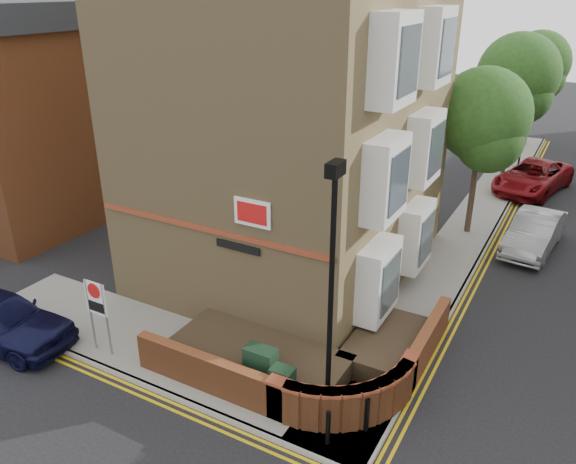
# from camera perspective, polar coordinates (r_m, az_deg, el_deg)

# --- Properties ---
(ground) EXTENTS (120.00, 120.00, 0.00)m
(ground) POSITION_cam_1_polar(r_m,az_deg,el_deg) (14.04, -4.57, -19.19)
(ground) COLOR black
(ground) RESTS_ON ground
(pavement_corner) EXTENTS (13.00, 3.00, 0.12)m
(pavement_corner) POSITION_cam_1_polar(r_m,az_deg,el_deg) (16.64, -11.99, -11.59)
(pavement_corner) COLOR gray
(pavement_corner) RESTS_ON ground
(pavement_main) EXTENTS (2.00, 32.00, 0.12)m
(pavement_main) POSITION_cam_1_polar(r_m,az_deg,el_deg) (26.49, 18.65, 1.51)
(pavement_main) COLOR gray
(pavement_main) RESTS_ON ground
(kerb_side) EXTENTS (13.00, 0.15, 0.12)m
(kerb_side) POSITION_cam_1_polar(r_m,az_deg,el_deg) (15.79, -15.59, -14.19)
(kerb_side) COLOR gray
(kerb_side) RESTS_ON ground
(kerb_main_near) EXTENTS (0.15, 32.00, 0.12)m
(kerb_main_near) POSITION_cam_1_polar(r_m,az_deg,el_deg) (26.36, 20.76, 1.09)
(kerb_main_near) COLOR gray
(kerb_main_near) RESTS_ON ground
(yellow_lines_side) EXTENTS (13.00, 0.28, 0.01)m
(yellow_lines_side) POSITION_cam_1_polar(r_m,az_deg,el_deg) (15.69, -16.21, -14.80)
(yellow_lines_side) COLOR gold
(yellow_lines_side) RESTS_ON ground
(yellow_lines_main) EXTENTS (0.28, 32.00, 0.01)m
(yellow_lines_main) POSITION_cam_1_polar(r_m,az_deg,el_deg) (26.36, 21.27, 0.88)
(yellow_lines_main) COLOR gold
(yellow_lines_main) RESTS_ON ground
(corner_building) EXTENTS (8.95, 10.40, 13.60)m
(corner_building) POSITION_cam_1_polar(r_m,az_deg,el_deg) (18.90, 1.08, 13.67)
(corner_building) COLOR #91784D
(corner_building) RESTS_ON ground
(garden_wall) EXTENTS (6.80, 6.00, 1.20)m
(garden_wall) POSITION_cam_1_polar(r_m,az_deg,el_deg) (15.66, 0.60, -13.78)
(garden_wall) COLOR brown
(garden_wall) RESTS_ON ground
(lamppost) EXTENTS (0.25, 0.50, 6.30)m
(lamppost) POSITION_cam_1_polar(r_m,az_deg,el_deg) (12.23, 4.37, -6.78)
(lamppost) COLOR black
(lamppost) RESTS_ON pavement_corner
(utility_cabinet_large) EXTENTS (0.80, 0.45, 1.20)m
(utility_cabinet_large) POSITION_cam_1_polar(r_m,az_deg,el_deg) (14.52, -2.79, -13.69)
(utility_cabinet_large) COLOR #16311B
(utility_cabinet_large) RESTS_ON pavement_corner
(utility_cabinet_small) EXTENTS (0.55, 0.40, 1.10)m
(utility_cabinet_small) POSITION_cam_1_polar(r_m,az_deg,el_deg) (14.03, -0.56, -15.48)
(utility_cabinet_small) COLOR #16311B
(utility_cabinet_small) RESTS_ON pavement_corner
(bollard_near) EXTENTS (0.11, 0.11, 0.90)m
(bollard_near) POSITION_cam_1_polar(r_m,az_deg,el_deg) (13.18, 4.09, -19.24)
(bollard_near) COLOR black
(bollard_near) RESTS_ON pavement_corner
(bollard_far) EXTENTS (0.11, 0.11, 0.90)m
(bollard_far) POSITION_cam_1_polar(r_m,az_deg,el_deg) (13.57, 8.01, -17.93)
(bollard_far) COLOR black
(bollard_far) RESTS_ON pavement_corner
(zone_sign) EXTENTS (0.72, 0.07, 2.20)m
(zone_sign) POSITION_cam_1_polar(r_m,az_deg,el_deg) (16.15, -18.86, -6.94)
(zone_sign) COLOR slate
(zone_sign) RESTS_ON pavement_corner
(side_building) EXTENTS (6.40, 10.40, 9.00)m
(side_building) POSITION_cam_1_polar(r_m,az_deg,el_deg) (27.04, -22.81, 11.34)
(side_building) COLOR brown
(side_building) RESTS_ON ground
(tree_near) EXTENTS (3.64, 3.65, 6.70)m
(tree_near) POSITION_cam_1_polar(r_m,az_deg,el_deg) (23.31, 19.15, 10.52)
(tree_near) COLOR #382B1E
(tree_near) RESTS_ON pavement_main
(tree_mid) EXTENTS (4.03, 4.03, 7.42)m
(tree_mid) POSITION_cam_1_polar(r_m,az_deg,el_deg) (31.02, 22.27, 14.05)
(tree_mid) COLOR #382B1E
(tree_mid) RESTS_ON pavement_main
(tree_far) EXTENTS (3.81, 3.81, 7.00)m
(tree_far) POSITION_cam_1_polar(r_m,az_deg,el_deg) (38.94, 23.99, 15.03)
(tree_far) COLOR #382B1E
(tree_far) RESTS_ON pavement_main
(traffic_light_assembly) EXTENTS (0.20, 0.16, 4.20)m
(traffic_light_assembly) POSITION_cam_1_polar(r_m,az_deg,el_deg) (34.28, 23.04, 10.57)
(traffic_light_assembly) COLOR black
(traffic_light_assembly) RESTS_ON pavement_main
(silver_car_near) EXTENTS (2.00, 4.56, 1.46)m
(silver_car_near) POSITION_cam_1_polar(r_m,az_deg,el_deg) (23.83, 23.74, -0.04)
(silver_car_near) COLOR gray
(silver_car_near) RESTS_ON ground
(red_car_main) EXTENTS (3.71, 5.86, 1.51)m
(red_car_main) POSITION_cam_1_polar(r_m,az_deg,el_deg) (30.75, 23.62, 5.16)
(red_car_main) COLOR maroon
(red_car_main) RESTS_ON ground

